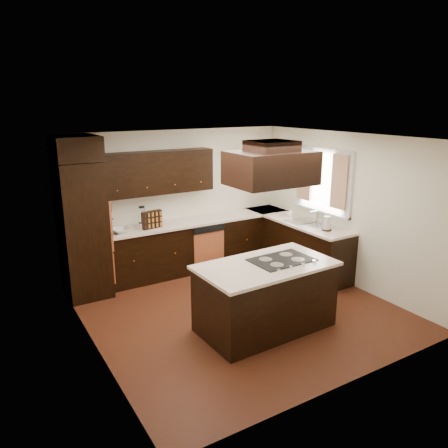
% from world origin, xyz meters
% --- Properties ---
extents(floor, '(4.20, 4.20, 0.02)m').
position_xyz_m(floor, '(0.00, 0.00, -0.01)').
color(floor, '#632D18').
rests_on(floor, ground).
extents(ceiling, '(4.20, 4.20, 0.02)m').
position_xyz_m(ceiling, '(0.00, 0.00, 2.51)').
color(ceiling, white).
rests_on(ceiling, ground).
extents(wall_back, '(4.20, 0.02, 2.50)m').
position_xyz_m(wall_back, '(0.00, 2.11, 1.25)').
color(wall_back, white).
rests_on(wall_back, ground).
extents(wall_front, '(4.20, 0.02, 2.50)m').
position_xyz_m(wall_front, '(0.00, -2.11, 1.25)').
color(wall_front, white).
rests_on(wall_front, ground).
extents(wall_left, '(0.02, 4.20, 2.50)m').
position_xyz_m(wall_left, '(-2.11, 0.00, 1.25)').
color(wall_left, white).
rests_on(wall_left, ground).
extents(wall_right, '(0.02, 4.20, 2.50)m').
position_xyz_m(wall_right, '(2.11, 0.00, 1.25)').
color(wall_right, white).
rests_on(wall_right, ground).
extents(oven_column, '(0.65, 0.75, 2.12)m').
position_xyz_m(oven_column, '(-1.78, 1.71, 1.06)').
color(oven_column, black).
rests_on(oven_column, floor).
extents(wall_oven_face, '(0.05, 0.62, 0.78)m').
position_xyz_m(wall_oven_face, '(-1.43, 1.71, 1.12)').
color(wall_oven_face, '#BE5F37').
rests_on(wall_oven_face, oven_column).
extents(base_cabinets_back, '(2.93, 0.60, 0.88)m').
position_xyz_m(base_cabinets_back, '(0.03, 1.80, 0.44)').
color(base_cabinets_back, black).
rests_on(base_cabinets_back, floor).
extents(base_cabinets_right, '(0.60, 2.40, 0.88)m').
position_xyz_m(base_cabinets_right, '(1.80, 0.90, 0.44)').
color(base_cabinets_right, black).
rests_on(base_cabinets_right, floor).
extents(countertop_back, '(2.93, 0.63, 0.04)m').
position_xyz_m(countertop_back, '(0.03, 1.79, 0.90)').
color(countertop_back, beige).
rests_on(countertop_back, base_cabinets_back).
extents(countertop_right, '(0.63, 2.40, 0.04)m').
position_xyz_m(countertop_right, '(1.79, 0.90, 0.90)').
color(countertop_right, beige).
rests_on(countertop_right, base_cabinets_right).
extents(upper_cabinets, '(2.00, 0.34, 0.72)m').
position_xyz_m(upper_cabinets, '(-0.43, 1.93, 1.81)').
color(upper_cabinets, black).
rests_on(upper_cabinets, wall_back).
extents(dishwasher_front, '(0.60, 0.05, 0.72)m').
position_xyz_m(dishwasher_front, '(0.33, 1.50, 0.40)').
color(dishwasher_front, '#BE5F37').
rests_on(dishwasher_front, floor).
extents(window_frame, '(0.06, 1.32, 1.12)m').
position_xyz_m(window_frame, '(2.07, 0.55, 1.65)').
color(window_frame, silver).
rests_on(window_frame, wall_right).
extents(window_pane, '(0.00, 1.20, 1.00)m').
position_xyz_m(window_pane, '(2.10, 0.55, 1.65)').
color(window_pane, white).
rests_on(window_pane, wall_right).
extents(curtain_left, '(0.02, 0.34, 0.90)m').
position_xyz_m(curtain_left, '(2.01, 0.13, 1.70)').
color(curtain_left, beige).
rests_on(curtain_left, wall_right).
extents(curtain_right, '(0.02, 0.34, 0.90)m').
position_xyz_m(curtain_right, '(2.01, 0.97, 1.70)').
color(curtain_right, beige).
rests_on(curtain_right, wall_right).
extents(sink_rim, '(0.52, 0.84, 0.01)m').
position_xyz_m(sink_rim, '(1.80, 0.55, 0.92)').
color(sink_rim, silver).
rests_on(sink_rim, countertop_right).
extents(island, '(1.77, 1.00, 0.88)m').
position_xyz_m(island, '(-0.00, -0.64, 0.44)').
color(island, black).
rests_on(island, floor).
extents(island_top, '(1.83, 1.07, 0.04)m').
position_xyz_m(island_top, '(-0.00, -0.64, 0.90)').
color(island_top, beige).
rests_on(island_top, island).
extents(cooktop, '(0.84, 0.57, 0.01)m').
position_xyz_m(cooktop, '(0.26, -0.63, 0.93)').
color(cooktop, black).
rests_on(cooktop, island_top).
extents(range_hood, '(1.05, 0.72, 0.42)m').
position_xyz_m(range_hood, '(0.10, -0.55, 2.16)').
color(range_hood, black).
rests_on(range_hood, ceiling).
extents(hood_duct, '(0.55, 0.50, 0.13)m').
position_xyz_m(hood_duct, '(0.10, -0.55, 2.44)').
color(hood_duct, black).
rests_on(hood_duct, ceiling).
extents(blender_base, '(0.15, 0.15, 0.10)m').
position_xyz_m(blender_base, '(-0.79, 1.76, 0.97)').
color(blender_base, silver).
rests_on(blender_base, countertop_back).
extents(blender_pitcher, '(0.13, 0.13, 0.26)m').
position_xyz_m(blender_pitcher, '(-0.79, 1.76, 1.15)').
color(blender_pitcher, silver).
rests_on(blender_pitcher, blender_base).
extents(spice_rack, '(0.37, 0.16, 0.30)m').
position_xyz_m(spice_rack, '(-0.64, 1.70, 1.07)').
color(spice_rack, black).
rests_on(spice_rack, countertop_back).
extents(mixing_bowl, '(0.34, 0.34, 0.07)m').
position_xyz_m(mixing_bowl, '(-1.17, 1.72, 0.96)').
color(mixing_bowl, silver).
rests_on(mixing_bowl, countertop_back).
extents(soap_bottle, '(0.08, 0.08, 0.17)m').
position_xyz_m(soap_bottle, '(1.80, 1.09, 1.00)').
color(soap_bottle, silver).
rests_on(soap_bottle, countertop_right).
extents(paper_towel, '(0.14, 0.14, 0.24)m').
position_xyz_m(paper_towel, '(1.77, 0.09, 1.04)').
color(paper_towel, silver).
rests_on(paper_towel, countertop_right).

